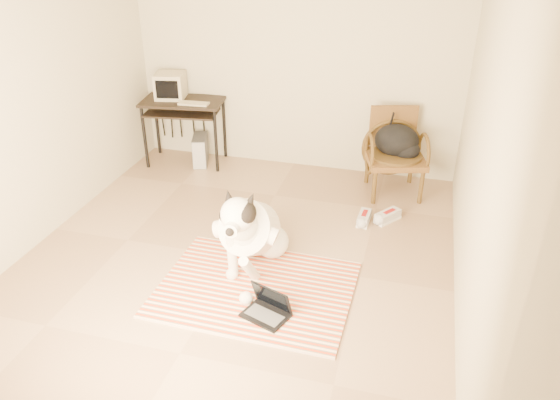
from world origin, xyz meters
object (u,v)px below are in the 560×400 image
at_px(dog, 250,231).
at_px(computer_desk, 183,110).
at_px(pc_tower, 200,150).
at_px(backpack, 398,142).
at_px(crt_monitor, 170,86).
at_px(rattan_chair, 395,152).
at_px(laptop, 268,308).

distance_m(dog, computer_desk, 2.55).
relative_size(pc_tower, backpack, 0.83).
xyz_separation_m(crt_monitor, backpack, (2.85, -0.17, -0.38)).
bearing_deg(backpack, pc_tower, 177.30).
xyz_separation_m(crt_monitor, pc_tower, (0.37, -0.06, -0.80)).
height_order(dog, crt_monitor, crt_monitor).
bearing_deg(crt_monitor, computer_desk, -19.28).
bearing_deg(crt_monitor, pc_tower, -8.53).
bearing_deg(rattan_chair, crt_monitor, 176.51).
bearing_deg(dog, crt_monitor, 129.52).
xyz_separation_m(dog, computer_desk, (-1.53, 2.00, 0.35)).
xyz_separation_m(laptop, rattan_chair, (0.77, 2.55, 0.40)).
distance_m(computer_desk, backpack, 2.69).
bearing_deg(crt_monitor, backpack, -3.46).
bearing_deg(laptop, computer_desk, 125.34).
bearing_deg(dog, laptop, -61.54).
height_order(laptop, rattan_chair, rattan_chair).
relative_size(laptop, crt_monitor, 1.05).
height_order(laptop, pc_tower, pc_tower).
relative_size(dog, rattan_chair, 1.34).
bearing_deg(computer_desk, laptop, -54.66).
height_order(computer_desk, backpack, computer_desk).
bearing_deg(rattan_chair, backpack, -0.29).
bearing_deg(crt_monitor, rattan_chair, -3.49).
xyz_separation_m(laptop, crt_monitor, (-2.06, 2.72, 0.91)).
bearing_deg(computer_desk, crt_monitor, 160.72).
relative_size(dog, laptop, 3.01).
relative_size(dog, crt_monitor, 3.16).
bearing_deg(laptop, backpack, 72.63).
relative_size(computer_desk, pc_tower, 2.47).
height_order(dog, rattan_chair, rattan_chair).
bearing_deg(backpack, computer_desk, 177.61).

